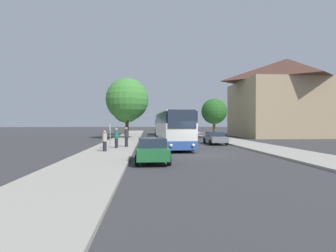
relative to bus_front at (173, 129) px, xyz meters
The scene contains 17 objects.
ground_plane 5.93m from the bus_front, 75.28° to the right, with size 300.00×300.00×0.00m, color #38383A.
sidewalk_left 7.99m from the bus_front, 135.61° to the right, with size 4.00×120.00×0.15m, color #A39E93.
sidewalk_right 10.19m from the bus_front, 32.88° to the right, with size 4.00×120.00×0.15m, color #A39E93.
building_right_background 29.12m from the bus_front, 40.37° to the left, with size 16.99×13.62×13.64m.
bus_front is the anchor object (origin of this frame).
bus_middle 14.15m from the bus_front, 88.89° to the left, with size 3.17×11.16×3.30m.
bus_rear 28.52m from the bus_front, 89.08° to the left, with size 2.95×10.70×3.24m.
parked_car_left_curb 9.95m from the bus_front, 102.75° to the right, with size 2.05×4.11×1.49m.
parked_car_right_near 6.37m from the bus_front, 35.00° to the left, with size 2.01×4.60×1.40m.
parked_car_right_far 24.61m from the bus_front, 77.18° to the left, with size 2.13×4.42×1.31m.
bus_stop_sign 6.30m from the bus_front, 152.87° to the right, with size 0.08×0.45×2.24m.
pedestrian_waiting_near 4.52m from the bus_front, behind, with size 0.36×0.36×1.83m.
pedestrian_waiting_far 7.35m from the bus_front, 142.73° to the right, with size 0.36×0.36×1.64m.
pedestrian_walking_back 5.54m from the bus_front, 162.14° to the right, with size 0.36×0.36×1.78m.
tree_left_near 15.89m from the bus_front, 110.82° to the left, with size 6.40×6.40×8.98m.
tree_left_far 28.76m from the bus_front, 103.49° to the left, with size 5.77×5.77×8.08m.
tree_right_near 17.67m from the bus_front, 62.32° to the left, with size 4.05×4.05×6.14m.
Camera 1 is at (-3.91, -19.87, 2.35)m, focal length 28.00 mm.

